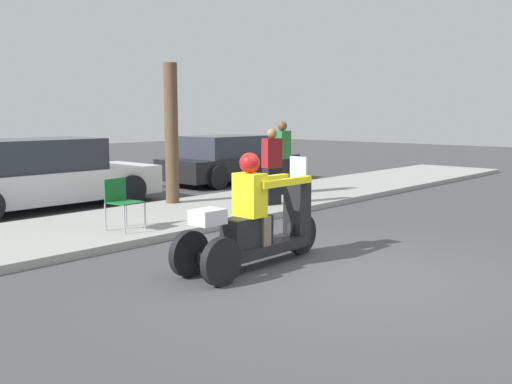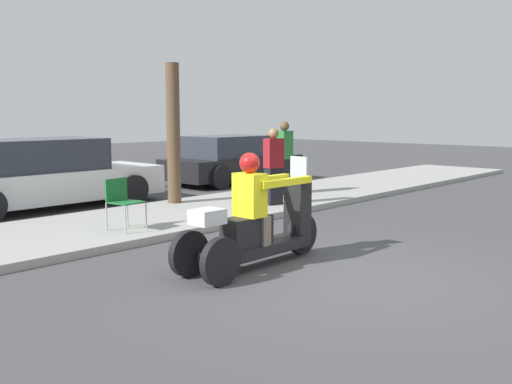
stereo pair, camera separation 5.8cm
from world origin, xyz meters
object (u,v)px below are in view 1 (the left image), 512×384
Objects in this scene: folding_chair_set_back at (121,198)px; parked_car_lot_far at (229,160)px; spectator_end_of_line at (282,159)px; parked_car_lot_left at (40,176)px; tree_trunk at (171,134)px; motorcycle_trike at (256,226)px; spectator_far_back at (272,168)px.

parked_car_lot_far reaches higher than folding_chair_set_back.
parked_car_lot_left is (-4.51, 2.82, -0.24)m from spectator_end_of_line.
folding_chair_set_back is at bearing -148.25° from parked_car_lot_far.
tree_trunk is (2.36, 1.59, 0.94)m from folding_chair_set_back.
motorcycle_trike is 0.50× the size of parked_car_lot_left.
spectator_far_back is 4.93m from parked_car_lot_far.
tree_trunk is at bearing 125.97° from spectator_far_back.
spectator_far_back is at bearing -50.04° from parked_car_lot_left.
tree_trunk reaches higher than parked_car_lot_left.
folding_chair_set_back is (-3.59, 0.10, -0.25)m from spectator_far_back.
spectator_far_back is at bearing -124.63° from parked_car_lot_far.
tree_trunk reaches higher than spectator_end_of_line.
tree_trunk reaches higher than folding_chair_set_back.
motorcycle_trike is at bearing -141.70° from spectator_far_back.
motorcycle_trike reaches higher than parked_car_lot_left.
spectator_far_back is at bearing 38.30° from motorcycle_trike.
spectator_far_back is at bearing -54.03° from tree_trunk.
spectator_end_of_line is at bearing -113.94° from parked_car_lot_far.
tree_trunk is (-2.62, 0.80, 0.63)m from spectator_end_of_line.
spectator_far_back is 2.20m from tree_trunk.
parked_car_lot_far is (2.80, 4.05, -0.23)m from spectator_far_back.
folding_chair_set_back is 7.51m from parked_car_lot_far.
parked_car_lot_left is at bearing 82.50° from folding_chair_set_back.
parked_car_lot_far is (6.38, 3.95, 0.02)m from folding_chair_set_back.
parked_car_lot_far is (1.40, 3.15, -0.28)m from spectator_end_of_line.
motorcycle_trike is 1.43× the size of spectator_end_of_line.
spectator_end_of_line is (4.86, 3.63, 0.40)m from motorcycle_trike.
spectator_far_back is at bearing -1.61° from folding_chair_set_back.
motorcycle_trike is 1.54× the size of spectator_far_back.
spectator_end_of_line is 1.08× the size of spectator_far_back.
parked_car_lot_left is 2.90m from tree_trunk.
parked_car_lot_left is at bearing -176.71° from parked_car_lot_far.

